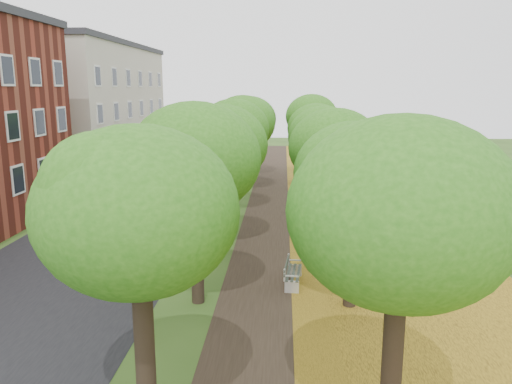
# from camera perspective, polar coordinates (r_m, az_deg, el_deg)

# --- Properties ---
(street_asphalt) EXTENTS (8.00, 70.00, 0.01)m
(street_asphalt) POSITION_cam_1_polar(r_m,az_deg,el_deg) (25.99, -14.85, -3.58)
(street_asphalt) COLOR black
(street_asphalt) RESTS_ON ground
(footpath) EXTENTS (3.20, 70.00, 0.01)m
(footpath) POSITION_cam_1_polar(r_m,az_deg,el_deg) (24.74, 1.96, -3.95)
(footpath) COLOR black
(footpath) RESTS_ON ground
(leaf_verge) EXTENTS (7.50, 70.00, 0.01)m
(leaf_verge) POSITION_cam_1_polar(r_m,az_deg,el_deg) (25.14, 13.45, -4.02)
(leaf_verge) COLOR #B68F21
(leaf_verge) RESTS_ON ground
(tree_row_west) EXTENTS (3.91, 33.91, 6.07)m
(tree_row_west) POSITION_cam_1_polar(r_m,az_deg,el_deg) (24.07, -3.24, 6.21)
(tree_row_west) COLOR black
(tree_row_west) RESTS_ON ground
(tree_row_east) EXTENTS (3.91, 33.91, 6.07)m
(tree_row_east) POSITION_cam_1_polar(r_m,az_deg,el_deg) (24.01, 8.28, 6.09)
(tree_row_east) COLOR black
(tree_row_east) RESTS_ON ground
(building_cream) EXTENTS (10.30, 20.30, 10.40)m
(building_cream) POSITION_cam_1_polar(r_m,az_deg,el_deg) (45.33, -19.77, 9.22)
(building_cream) COLOR beige
(building_cream) RESTS_ON ground
(bench) EXTENTS (0.66, 1.76, 0.82)m
(bench) POSITION_cam_1_polar(r_m,az_deg,el_deg) (17.62, 4.13, -9.17)
(bench) COLOR #2C372D
(bench) RESTS_ON ground
(car_grey) EXTENTS (4.78, 2.98, 1.29)m
(car_grey) POSITION_cam_1_polar(r_m,az_deg,el_deg) (26.37, 26.62, -2.79)
(car_grey) COLOR #323337
(car_grey) RESTS_ON ground
(car_white) EXTENTS (5.35, 2.90, 1.42)m
(car_white) POSITION_cam_1_polar(r_m,az_deg,el_deg) (31.80, 22.43, 0.02)
(car_white) COLOR white
(car_white) RESTS_ON ground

